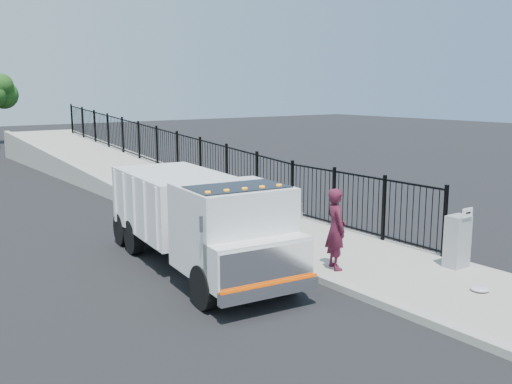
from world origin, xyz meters
TOP-DOWN VIEW (x-y plane):
  - ground at (0.00, 0.00)m, footprint 120.00×120.00m
  - sidewalk at (1.93, -2.00)m, footprint 3.55×12.00m
  - curb at (0.00, -2.00)m, footprint 0.30×12.00m
  - ramp at (2.12, 16.00)m, footprint 3.95×24.06m
  - iron_fence at (3.55, 12.00)m, footprint 0.10×28.00m
  - truck at (-1.78, 1.08)m, footprint 2.92×7.09m
  - worker at (0.66, -1.08)m, footprint 0.68×0.82m
  - utility_cabinet at (3.10, -2.69)m, footprint 0.55×0.40m
  - arrow_sign at (3.10, -2.91)m, footprint 0.35×0.04m
  - debris at (2.06, -4.00)m, footprint 0.40×0.40m

SIDE VIEW (x-z plane):
  - ground at x=0.00m, z-range 0.00..0.00m
  - ramp at x=2.12m, z-range -1.60..1.60m
  - sidewalk at x=1.93m, z-range 0.00..0.12m
  - curb at x=0.00m, z-range 0.00..0.16m
  - debris at x=2.06m, z-range 0.12..0.22m
  - utility_cabinet at x=3.10m, z-range 0.12..1.37m
  - iron_fence at x=3.55m, z-range 0.00..1.80m
  - worker at x=0.66m, z-range 0.12..2.05m
  - truck at x=-1.78m, z-range 0.15..2.51m
  - arrow_sign at x=3.10m, z-range 1.37..1.59m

